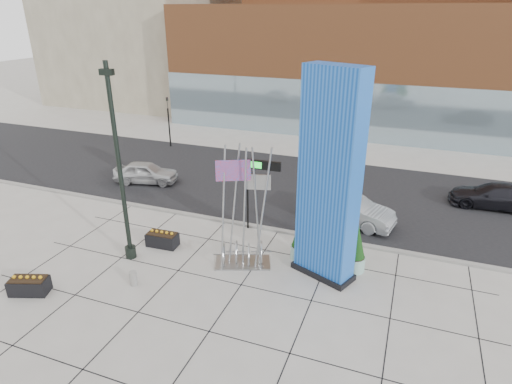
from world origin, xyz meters
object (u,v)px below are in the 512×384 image
(blue_pylon, at_px, (329,183))
(overhead_street_sign, at_px, (260,171))
(concrete_bollard, at_px, (133,278))
(car_silver_mid, at_px, (349,209))
(car_white_west, at_px, (146,173))
(lamp_post, at_px, (122,185))
(public_art_sculpture, at_px, (243,235))

(blue_pylon, relative_size, overhead_street_sign, 2.30)
(concrete_bollard, xyz_separation_m, car_silver_mid, (7.42, 8.78, 0.48))
(blue_pylon, xyz_separation_m, car_white_west, (-13.23, 6.35, -3.55))
(car_white_west, height_order, car_silver_mid, car_silver_mid)
(blue_pylon, bearing_deg, car_silver_mid, 110.63)
(lamp_post, height_order, concrete_bollard, lamp_post)
(lamp_post, distance_m, overhead_street_sign, 6.54)
(overhead_street_sign, xyz_separation_m, car_silver_mid, (4.15, 2.43, -2.49))
(concrete_bollard, height_order, car_white_west, car_white_west)
(blue_pylon, xyz_separation_m, concrete_bollard, (-7.21, -3.57, -3.94))
(lamp_post, bearing_deg, car_white_west, 119.52)
(public_art_sculpture, height_order, car_silver_mid, public_art_sculpture)
(concrete_bollard, bearing_deg, overhead_street_sign, 62.77)
(blue_pylon, height_order, public_art_sculpture, blue_pylon)
(overhead_street_sign, bearing_deg, lamp_post, -137.53)
(blue_pylon, relative_size, concrete_bollard, 14.27)
(lamp_post, bearing_deg, overhead_street_sign, 44.41)
(car_white_west, relative_size, car_silver_mid, 0.86)
(car_silver_mid, bearing_deg, overhead_street_sign, 131.94)
(public_art_sculpture, bearing_deg, concrete_bollard, -160.79)
(public_art_sculpture, xyz_separation_m, overhead_street_sign, (-0.40, 3.25, 1.81))
(overhead_street_sign, bearing_deg, blue_pylon, -37.04)
(overhead_street_sign, bearing_deg, car_silver_mid, 28.42)
(public_art_sculpture, bearing_deg, lamp_post, 173.67)
(lamp_post, distance_m, car_silver_mid, 11.61)
(overhead_street_sign, relative_size, car_white_west, 0.93)
(concrete_bollard, bearing_deg, lamp_post, 128.37)
(public_art_sculpture, relative_size, car_white_west, 1.36)
(car_silver_mid, bearing_deg, car_white_west, 96.69)
(public_art_sculpture, distance_m, overhead_street_sign, 3.74)
(blue_pylon, bearing_deg, car_white_west, 177.25)
(concrete_bollard, relative_size, car_silver_mid, 0.13)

